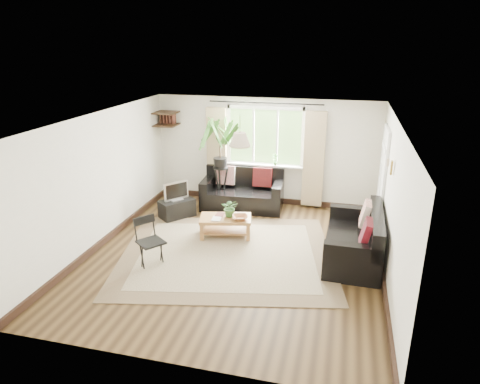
% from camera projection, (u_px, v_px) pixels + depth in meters
% --- Properties ---
extents(floor, '(5.50, 5.50, 0.00)m').
position_uv_depth(floor, '(235.00, 256.00, 7.52)').
color(floor, black).
rests_on(floor, ground).
extents(ceiling, '(5.50, 5.50, 0.00)m').
position_uv_depth(ceiling, '(234.00, 119.00, 6.71)').
color(ceiling, white).
rests_on(ceiling, floor).
extents(wall_back, '(5.00, 0.02, 2.40)m').
position_uv_depth(wall_back, '(265.00, 152.00, 9.62)').
color(wall_back, white).
rests_on(wall_back, floor).
extents(wall_front, '(5.00, 0.02, 2.40)m').
position_uv_depth(wall_front, '(169.00, 274.00, 4.60)').
color(wall_front, white).
rests_on(wall_front, floor).
extents(wall_left, '(0.02, 5.50, 2.40)m').
position_uv_depth(wall_left, '(100.00, 180.00, 7.68)').
color(wall_left, white).
rests_on(wall_left, floor).
extents(wall_right, '(0.02, 5.50, 2.40)m').
position_uv_depth(wall_right, '(392.00, 205.00, 6.54)').
color(wall_right, white).
rests_on(wall_right, floor).
extents(rug, '(4.24, 3.84, 0.02)m').
position_uv_depth(rug, '(227.00, 254.00, 7.56)').
color(rug, beige).
rests_on(rug, floor).
extents(window, '(2.50, 0.16, 2.16)m').
position_uv_depth(window, '(265.00, 137.00, 9.47)').
color(window, white).
rests_on(window, wall_back).
extents(door, '(0.06, 0.96, 2.06)m').
position_uv_depth(door, '(382.00, 183.00, 8.17)').
color(door, silver).
rests_on(door, wall_right).
extents(corner_shelf, '(0.50, 0.50, 0.34)m').
position_uv_depth(corner_shelf, '(166.00, 119.00, 9.67)').
color(corner_shelf, black).
rests_on(corner_shelf, wall_back).
extents(pendant_lamp, '(0.36, 0.36, 0.54)m').
position_uv_depth(pendant_lamp, '(240.00, 136.00, 7.19)').
color(pendant_lamp, beige).
rests_on(pendant_lamp, ceiling).
extents(wall_sconce, '(0.12, 0.12, 0.28)m').
position_uv_depth(wall_sconce, '(390.00, 165.00, 6.65)').
color(wall_sconce, beige).
rests_on(wall_sconce, wall_right).
extents(sofa_back, '(1.83, 0.99, 0.84)m').
position_uv_depth(sofa_back, '(242.00, 190.00, 9.52)').
color(sofa_back, black).
rests_on(sofa_back, floor).
extents(sofa_right, '(1.80, 0.92, 0.84)m').
position_uv_depth(sofa_right, '(353.00, 237.00, 7.28)').
color(sofa_right, black).
rests_on(sofa_right, floor).
extents(coffee_table, '(1.06, 0.72, 0.40)m').
position_uv_depth(coffee_table, '(226.00, 227.00, 8.20)').
color(coffee_table, brown).
rests_on(coffee_table, floor).
extents(table_plant, '(0.35, 0.31, 0.35)m').
position_uv_depth(table_plant, '(230.00, 208.00, 8.11)').
color(table_plant, '#316127').
rests_on(table_plant, coffee_table).
extents(bowl, '(0.38, 0.38, 0.07)m').
position_uv_depth(bowl, '(240.00, 217.00, 8.03)').
color(bowl, '#935732').
rests_on(bowl, coffee_table).
extents(book_a, '(0.19, 0.25, 0.02)m').
position_uv_depth(book_a, '(212.00, 218.00, 8.05)').
color(book_a, silver).
rests_on(book_a, coffee_table).
extents(book_b, '(0.16, 0.22, 0.02)m').
position_uv_depth(book_b, '(216.00, 214.00, 8.23)').
color(book_b, '#522520').
rests_on(book_b, coffee_table).
extents(tv_stand, '(0.76, 0.81, 0.38)m').
position_uv_depth(tv_stand, '(177.00, 208.00, 9.09)').
color(tv_stand, black).
rests_on(tv_stand, floor).
extents(tv, '(0.49, 0.54, 0.42)m').
position_uv_depth(tv, '(176.00, 191.00, 8.96)').
color(tv, '#A5A5AA').
rests_on(tv, tv_stand).
extents(palm_stand, '(0.83, 0.83, 2.01)m').
position_uv_depth(palm_stand, '(220.00, 164.00, 9.40)').
color(palm_stand, black).
rests_on(palm_stand, floor).
extents(folding_chair, '(0.60, 0.60, 0.83)m').
position_uv_depth(folding_chair, '(151.00, 243.00, 7.05)').
color(folding_chair, black).
rests_on(folding_chair, floor).
extents(sill_plant, '(0.14, 0.10, 0.27)m').
position_uv_depth(sill_plant, '(275.00, 160.00, 9.50)').
color(sill_plant, '#2D6023').
rests_on(sill_plant, window).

